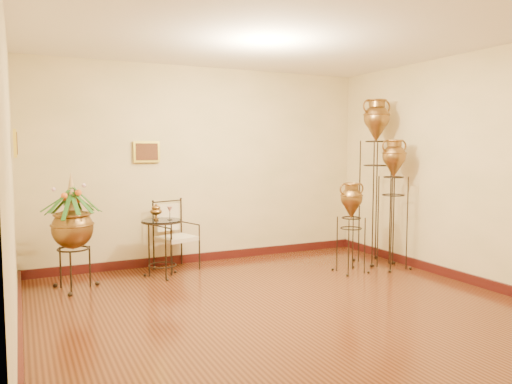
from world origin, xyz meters
name	(u,v)px	position (x,y,z in m)	size (l,w,h in m)	color
ground	(289,310)	(0.00, 0.00, 0.00)	(5.00, 5.00, 0.00)	#5B2E15
room_shell	(289,140)	(-0.01, 0.01, 1.73)	(5.02, 5.02, 2.81)	beige
amphora_tall	(375,179)	(2.15, 1.33, 1.20)	(0.61, 0.61, 2.36)	black
amphora_mid	(393,203)	(2.15, 0.95, 0.90)	(0.50, 0.50, 1.79)	black
amphora_short	(351,227)	(1.51, 1.02, 0.61)	(0.38, 0.38, 1.22)	black
planter_urn	(72,223)	(-1.90, 1.74, 0.78)	(0.75, 0.75, 1.40)	black
armchair	(176,235)	(-0.54, 2.15, 0.47)	(0.65, 0.63, 0.94)	black
side_table	(162,247)	(-0.82, 1.86, 0.38)	(0.54, 0.54, 0.93)	black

